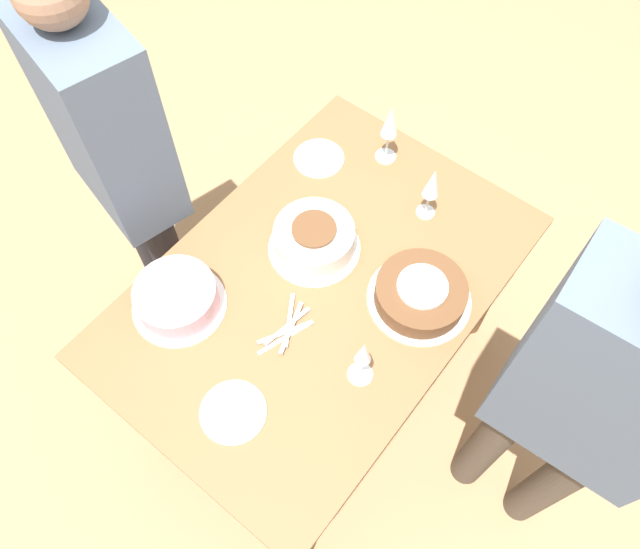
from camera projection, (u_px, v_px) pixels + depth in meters
ground_plane at (320, 376)px, 2.52m from camera, size 12.00×12.00×0.00m
dining_table at (320, 303)px, 1.97m from camera, size 1.29×0.87×0.77m
cake_center_white at (314, 239)px, 1.87m from camera, size 0.28×0.28×0.11m
cake_front_chocolate at (420, 293)px, 1.80m from camera, size 0.31×0.31×0.08m
cake_back_decorated at (177, 298)px, 1.78m from camera, size 0.28×0.28×0.09m
wine_glass_near at (390, 124)px, 1.96m from camera, size 0.07×0.07×0.23m
wine_glass_far at (432, 185)px, 1.86m from camera, size 0.06×0.06×0.21m
wine_glass_extra at (363, 355)px, 1.59m from camera, size 0.07×0.07×0.20m
dessert_plate_left at (233, 412)px, 1.65m from camera, size 0.18×0.18×0.01m
dessert_plate_right at (319, 158)px, 2.09m from camera, size 0.17×0.17×0.01m
fork_pile at (287, 329)px, 1.77m from camera, size 0.21×0.11×0.01m
person_cutting at (589, 402)px, 1.47m from camera, size 0.24×0.41×1.61m
person_watching at (117, 152)px, 1.87m from camera, size 0.31×0.44×1.58m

